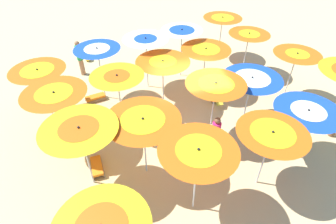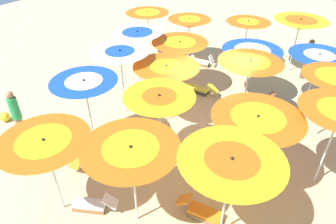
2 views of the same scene
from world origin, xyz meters
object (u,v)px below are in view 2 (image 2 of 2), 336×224
Objects in this scene: beach_umbrella_8 at (252,54)px; beach_umbrella_4 at (300,24)px; beach_umbrella_5 at (231,166)px; beachgoer_0 at (269,113)px; beach_umbrella_2 at (335,82)px; beach_umbrella_19 at (148,16)px; beach_ball at (5,117)px; beach_umbrella_18 at (138,37)px; beach_umbrella_10 at (131,154)px; beachgoer_1 at (17,115)px; beach_umbrella_15 at (45,146)px; beach_umbrella_12 at (166,71)px; beach_umbrella_14 at (189,23)px; lounger_2 at (202,62)px; beach_umbrella_9 at (248,25)px; lounger_1 at (200,89)px; lounger_4 at (202,211)px; lounger_3 at (93,204)px; lounger_5 at (87,153)px; beachgoer_2 at (307,58)px; beach_umbrella_13 at (180,46)px; beach_umbrella_6 at (257,122)px; beach_umbrella_7 at (250,66)px; beach_umbrella_17 at (120,56)px; beach_umbrella_11 at (159,101)px; beach_umbrella_16 at (85,86)px; lounger_0 at (270,68)px.

beach_umbrella_4 is at bearing 76.61° from beach_umbrella_8.
beachgoer_0 is (-0.39, 4.24, -1.33)m from beach_umbrella_5.
beach_umbrella_8 is 1.33× the size of beachgoer_0.
beach_umbrella_2 is 0.98× the size of beach_umbrella_19.
beach_umbrella_18 is at bearing 61.69° from beach_ball.
beach_umbrella_10 is 5.29m from beachgoer_1.
beach_umbrella_10 reaches higher than beachgoer_1.
beach_umbrella_15 is 1.40× the size of beachgoer_0.
beach_umbrella_18 is at bearing 149.24° from beach_umbrella_12.
beach_umbrella_14 is 1.87× the size of lounger_2.
lounger_1 is (-0.50, -3.26, -1.84)m from beach_umbrella_9.
lounger_1 is (-3.54, 5.34, -2.01)m from beach_umbrella_5.
beach_umbrella_14 is at bearing 116.07° from lounger_4.
lounger_5 reaches higher than lounger_3.
beach_umbrella_8 is at bearing 16.75° from beachgoer_2.
lounger_3 is (1.38, -6.35, -1.75)m from beach_umbrella_13.
beach_umbrella_6 is 1.08× the size of beach_umbrella_14.
beach_umbrella_12 reaches higher than beach_umbrella_8.
beach_umbrella_14 is (-6.55, 2.38, -0.10)m from beach_umbrella_2.
beach_umbrella_9 is 0.96× the size of beach_umbrella_15.
beachgoer_1 is at bearing 176.14° from beach_umbrella_10.
beach_umbrella_9 is at bearing 55.73° from beach_umbrella_18.
beach_umbrella_4 reaches higher than beach_ball.
beach_umbrella_2 reaches higher than beach_umbrella_9.
beach_umbrella_6 reaches higher than beach_umbrella_12.
beach_umbrella_5 is 1.35× the size of beachgoer_1.
lounger_2 is at bearing 121.59° from beach_umbrella_5.
beach_umbrella_13 reaches higher than beach_umbrella_8.
beach_umbrella_7 is 3.15m from beach_umbrella_13.
beach_umbrella_7 is at bearing -93.35° from beach_umbrella_4.
lounger_5 is at bearing -110.25° from beach_umbrella_4.
beach_umbrella_17 is 4.80m from beach_ball.
beach_umbrella_5 reaches higher than lounger_3.
beach_umbrella_7 reaches higher than beach_umbrella_8.
beach_umbrella_17 is 2.11× the size of lounger_3.
beach_umbrella_12 is at bearing 15.83° from beach_umbrella_17.
beach_umbrella_6 is at bearing -67.82° from beach_umbrella_8.
beach_umbrella_18 is 5.18m from beachgoer_1.
beach_umbrella_11 is at bearing -77.47° from beachgoer_1.
beach_umbrella_4 is 1.75× the size of lounger_1.
beach_umbrella_9 reaches higher than beach_umbrella_12.
beach_umbrella_15 is 0.94× the size of beach_umbrella_16.
lounger_1 is at bearing 145.98° from beachgoer_0.
lounger_5 is (-2.68, -6.06, -1.71)m from beach_umbrella_8.
beach_umbrella_5 is (-1.11, -5.22, 0.18)m from beach_umbrella_2.
beach_umbrella_10 is 1.04× the size of beach_umbrella_15.
beach_umbrella_10 is at bearing -65.79° from beach_umbrella_12.
beach_umbrella_9 is 5.58m from beach_umbrella_12.
lounger_1 is (-1.79, -3.45, -0.00)m from lounger_0.
beach_umbrella_4 reaches higher than beach_umbrella_11.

